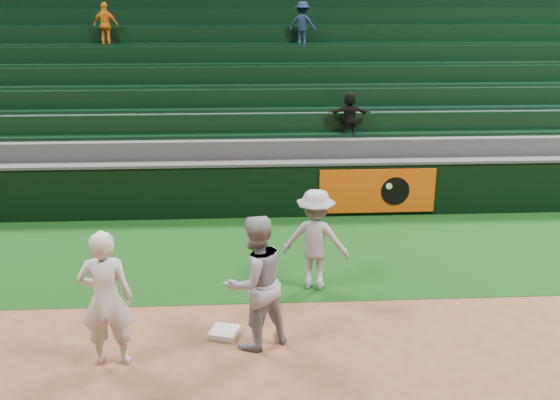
# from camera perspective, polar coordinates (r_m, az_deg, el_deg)

# --- Properties ---
(ground) EXTENTS (70.00, 70.00, 0.00)m
(ground) POSITION_cam_1_polar(r_m,az_deg,el_deg) (9.39, -3.38, -12.01)
(ground) COLOR brown
(ground) RESTS_ON ground
(foul_grass) EXTENTS (36.00, 4.20, 0.01)m
(foul_grass) POSITION_cam_1_polar(r_m,az_deg,el_deg) (12.08, -3.38, -4.90)
(foul_grass) COLOR black
(foul_grass) RESTS_ON ground
(first_base) EXTENTS (0.48, 0.48, 0.09)m
(first_base) POSITION_cam_1_polar(r_m,az_deg,el_deg) (9.33, -5.12, -11.95)
(first_base) COLOR silver
(first_base) RESTS_ON ground
(first_baseman) EXTENTS (0.71, 0.48, 1.90)m
(first_baseman) POSITION_cam_1_polar(r_m,az_deg,el_deg) (8.54, -15.61, -8.69)
(first_baseman) COLOR silver
(first_baseman) RESTS_ON ground
(baserunner) EXTENTS (1.18, 1.11, 1.93)m
(baserunner) POSITION_cam_1_polar(r_m,az_deg,el_deg) (8.64, -2.27, -7.54)
(baserunner) COLOR #92949C
(baserunner) RESTS_ON ground
(base_coach) EXTENTS (1.25, 0.92, 1.72)m
(base_coach) POSITION_cam_1_polar(r_m,az_deg,el_deg) (10.39, 3.27, -3.63)
(base_coach) COLOR #9799A4
(base_coach) RESTS_ON foul_grass
(field_wall) EXTENTS (36.00, 0.45, 1.25)m
(field_wall) POSITION_cam_1_polar(r_m,az_deg,el_deg) (13.94, -3.32, 0.99)
(field_wall) COLOR black
(field_wall) RESTS_ON ground
(stadium_seating) EXTENTS (36.00, 5.95, 4.85)m
(stadium_seating) POSITION_cam_1_polar(r_m,az_deg,el_deg) (17.37, -3.49, 7.98)
(stadium_seating) COLOR #3A3A3D
(stadium_seating) RESTS_ON ground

